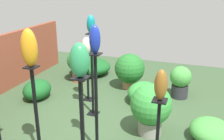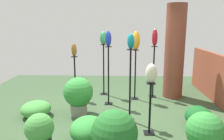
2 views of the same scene
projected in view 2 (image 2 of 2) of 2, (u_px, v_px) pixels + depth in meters
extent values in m
plane|color=#385133|center=(111.00, 116.00, 4.98)|extent=(8.00, 8.00, 0.00)
cylinder|color=brown|center=(175.00, 52.00, 6.09)|extent=(0.55, 0.55, 2.62)
cube|color=black|center=(109.00, 104.00, 5.76)|extent=(0.20, 0.20, 0.01)
cube|color=black|center=(108.00, 76.00, 5.60)|extent=(0.04, 0.04, 1.52)
cube|color=black|center=(108.00, 47.00, 5.45)|extent=(0.16, 0.16, 0.02)
cube|color=black|center=(135.00, 98.00, 6.15)|extent=(0.20, 0.20, 0.01)
cube|color=black|center=(135.00, 75.00, 6.01)|extent=(0.04, 0.04, 1.39)
cube|color=black|center=(136.00, 50.00, 5.87)|extent=(0.16, 0.16, 0.02)
cube|color=black|center=(76.00, 98.00, 6.23)|extent=(0.20, 0.20, 0.01)
cube|color=black|center=(75.00, 77.00, 6.11)|extent=(0.04, 0.04, 1.20)
cube|color=black|center=(74.00, 57.00, 5.99)|extent=(0.16, 0.16, 0.02)
cube|color=black|center=(104.00, 94.00, 6.56)|extent=(0.20, 0.20, 0.01)
cube|color=black|center=(104.00, 70.00, 6.41)|extent=(0.04, 0.04, 1.49)
cube|color=black|center=(103.00, 45.00, 6.26)|extent=(0.16, 0.16, 0.02)
cube|color=black|center=(129.00, 120.00, 4.75)|extent=(0.20, 0.20, 0.01)
cube|color=black|center=(130.00, 86.00, 4.59)|extent=(0.04, 0.04, 1.56)
cube|color=black|center=(131.00, 49.00, 4.43)|extent=(0.16, 0.16, 0.02)
cube|color=black|center=(149.00, 133.00, 4.20)|extent=(0.20, 0.20, 0.01)
cube|color=black|center=(150.00, 109.00, 4.10)|extent=(0.04, 0.04, 1.01)
cube|color=black|center=(151.00, 83.00, 4.00)|extent=(0.16, 0.16, 0.02)
cube|color=black|center=(152.00, 96.00, 6.32)|extent=(0.20, 0.20, 0.01)
cube|color=black|center=(153.00, 72.00, 6.17)|extent=(0.04, 0.04, 1.46)
cube|color=black|center=(154.00, 47.00, 6.02)|extent=(0.16, 0.16, 0.02)
ellipsoid|color=#192D9E|center=(108.00, 39.00, 5.41)|extent=(0.14, 0.15, 0.38)
ellipsoid|color=orange|center=(136.00, 41.00, 5.82)|extent=(0.20, 0.21, 0.49)
ellipsoid|color=brown|center=(74.00, 50.00, 5.95)|extent=(0.15, 0.14, 0.35)
ellipsoid|color=#2D9356|center=(103.00, 38.00, 6.22)|extent=(0.20, 0.21, 0.37)
ellipsoid|color=#0F727A|center=(131.00, 41.00, 4.40)|extent=(0.15, 0.14, 0.32)
ellipsoid|color=beige|center=(151.00, 73.00, 3.96)|extent=(0.19, 0.21, 0.36)
ellipsoid|color=maroon|center=(155.00, 38.00, 5.97)|extent=(0.15, 0.15, 0.48)
cylinder|color=gray|center=(79.00, 109.00, 5.06)|extent=(0.38, 0.38, 0.26)
sphere|color=#338C38|center=(78.00, 92.00, 4.98)|extent=(0.68, 0.68, 0.68)
sphere|color=#338C38|center=(205.00, 131.00, 3.18)|extent=(0.56, 0.56, 0.56)
sphere|color=#236B28|center=(114.00, 133.00, 3.23)|extent=(0.70, 0.70, 0.70)
sphere|color=#479942|center=(39.00, 128.00, 3.40)|extent=(0.46, 0.46, 0.46)
ellipsoid|color=#338C38|center=(88.00, 129.00, 3.92)|extent=(0.76, 0.65, 0.42)
ellipsoid|color=#479942|center=(36.00, 109.00, 4.95)|extent=(0.69, 0.66, 0.35)
ellipsoid|color=#195923|center=(199.00, 117.00, 4.45)|extent=(0.68, 0.55, 0.42)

